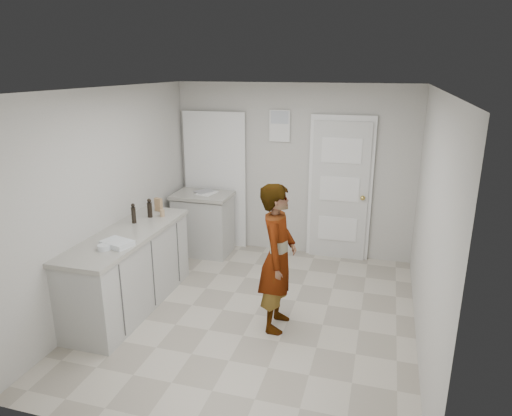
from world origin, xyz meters
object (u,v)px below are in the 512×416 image
(spice_jar, at_px, (162,213))
(baking_dish, at_px, (117,243))
(person, at_px, (278,258))
(cake_mix_box, at_px, (159,205))
(oil_cruet_a, at_px, (150,208))
(egg_bowl, at_px, (104,247))
(oil_cruet_b, at_px, (134,214))

(spice_jar, xyz_separation_m, baking_dish, (-0.00, -1.01, -0.02))
(person, relative_size, baking_dish, 4.46)
(cake_mix_box, xyz_separation_m, spice_jar, (0.15, -0.19, -0.04))
(cake_mix_box, height_order, oil_cruet_a, oil_cruet_a)
(egg_bowl, bearing_deg, oil_cruet_a, 93.33)
(baking_dish, distance_m, egg_bowl, 0.15)
(egg_bowl, bearing_deg, spice_jar, 86.40)
(oil_cruet_a, xyz_separation_m, egg_bowl, (0.06, -1.07, -0.09))
(cake_mix_box, xyz_separation_m, baking_dish, (0.15, -1.20, -0.06))
(person, xyz_separation_m, cake_mix_box, (-1.76, 0.76, 0.21))
(person, distance_m, cake_mix_box, 1.93)
(cake_mix_box, bearing_deg, spice_jar, -33.04)
(spice_jar, relative_size, baking_dish, 0.24)
(baking_dish, height_order, egg_bowl, baking_dish)
(person, height_order, baking_dish, person)
(oil_cruet_b, bearing_deg, spice_jar, 56.55)
(oil_cruet_b, bearing_deg, cake_mix_box, 83.32)
(person, relative_size, egg_bowl, 12.12)
(person, relative_size, oil_cruet_b, 6.54)
(spice_jar, distance_m, baking_dish, 1.01)
(cake_mix_box, bearing_deg, person, -4.34)
(oil_cruet_b, distance_m, egg_bowl, 0.84)
(cake_mix_box, xyz_separation_m, oil_cruet_b, (-0.06, -0.51, 0.03))
(person, relative_size, cake_mix_box, 9.38)
(baking_dish, bearing_deg, person, 15.10)
(cake_mix_box, distance_m, spice_jar, 0.25)
(cake_mix_box, distance_m, egg_bowl, 1.33)
(cake_mix_box, height_order, spice_jar, cake_mix_box)
(person, distance_m, egg_bowl, 1.79)
(person, height_order, spice_jar, person)
(oil_cruet_a, bearing_deg, cake_mix_box, 93.39)
(oil_cruet_b, relative_size, egg_bowl, 1.85)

